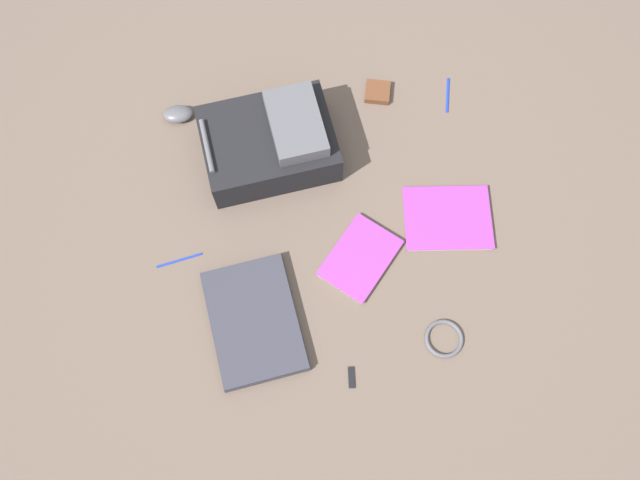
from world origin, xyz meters
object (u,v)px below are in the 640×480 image
(pen_black, at_px, (448,95))
(book_red, at_px, (447,218))
(laptop, at_px, (254,320))
(usb_stick, at_px, (352,377))
(cable_coil, at_px, (444,339))
(earbud_pouch, at_px, (378,92))
(backpack, at_px, (271,142))
(pen_blue, at_px, (179,260))
(book_manual, at_px, (360,258))
(computer_mouse, at_px, (178,114))

(pen_black, bearing_deg, book_red, 174.53)
(laptop, height_order, usb_stick, laptop)
(laptop, relative_size, book_red, 1.51)
(cable_coil, relative_size, earbud_pouch, 1.41)
(pen_black, relative_size, usb_stick, 2.22)
(backpack, bearing_deg, earbud_pouch, -58.31)
(backpack, relative_size, laptop, 1.13)
(cable_coil, relative_size, usb_stick, 1.91)
(pen_blue, bearing_deg, earbud_pouch, -47.73)
(cable_coil, bearing_deg, book_red, -6.56)
(laptop, height_order, book_red, laptop)
(laptop, distance_m, book_red, 0.66)
(book_manual, height_order, computer_mouse, computer_mouse)
(computer_mouse, relative_size, pen_blue, 0.69)
(cable_coil, bearing_deg, pen_blue, 71.77)
(laptop, distance_m, book_manual, 0.36)
(laptop, bearing_deg, earbud_pouch, -27.55)
(laptop, bearing_deg, computer_mouse, 20.39)
(pen_black, height_order, pen_blue, pen_black)
(backpack, xyz_separation_m, pen_black, (0.20, -0.58, -0.07))
(book_red, distance_m, cable_coil, 0.37)
(book_red, bearing_deg, cable_coil, 173.44)
(earbud_pouch, height_order, usb_stick, earbud_pouch)
(backpack, height_order, book_red, backpack)
(book_red, height_order, computer_mouse, computer_mouse)
(pen_black, bearing_deg, pen_blue, 123.00)
(backpack, distance_m, book_manual, 0.45)
(pen_black, xyz_separation_m, usb_stick, (-0.91, 0.35, -0.00))
(backpack, bearing_deg, computer_mouse, 65.62)
(book_manual, height_order, pen_blue, book_manual)
(book_manual, xyz_separation_m, computer_mouse, (0.50, 0.57, 0.01))
(laptop, distance_m, pen_blue, 0.30)
(computer_mouse, xyz_separation_m, earbud_pouch, (0.07, -0.65, -0.01))
(book_manual, relative_size, pen_blue, 2.06)
(book_manual, distance_m, pen_blue, 0.54)
(backpack, height_order, pen_blue, backpack)
(computer_mouse, distance_m, usb_stick, 1.00)
(cable_coil, xyz_separation_m, earbud_pouch, (0.82, 0.15, 0.00))
(backpack, relative_size, book_red, 1.71)
(pen_black, bearing_deg, laptop, 139.96)
(book_red, relative_size, usb_stick, 4.52)
(pen_blue, height_order, usb_stick, same)
(backpack, distance_m, usb_stick, 0.75)
(cable_coil, xyz_separation_m, usb_stick, (-0.10, 0.27, -0.00))
(book_red, height_order, pen_black, book_red)
(book_red, height_order, cable_coil, book_red)
(book_manual, distance_m, usb_stick, 0.35)
(pen_black, distance_m, usb_stick, 0.98)
(laptop, height_order, pen_blue, laptop)
(laptop, bearing_deg, pen_blue, 49.92)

